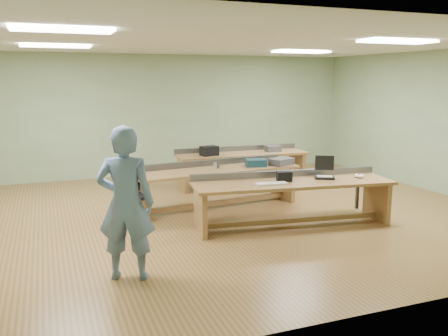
{
  "coord_description": "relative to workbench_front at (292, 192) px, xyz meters",
  "views": [
    {
      "loc": [
        -2.78,
        -7.71,
        2.38
      ],
      "look_at": [
        -0.08,
        -0.6,
        0.96
      ],
      "focal_mm": 38.0,
      "sensor_mm": 36.0,
      "label": 1
    }
  ],
  "objects": [
    {
      "name": "floor",
      "position": [
        -0.95,
        1.03,
        -0.57
      ],
      "size": [
        10.0,
        10.0,
        0.0
      ],
      "primitive_type": "plane",
      "color": "olive",
      "rests_on": "ground"
    },
    {
      "name": "person",
      "position": [
        -2.89,
        -1.18,
        0.37
      ],
      "size": [
        0.79,
        0.66,
        1.87
      ],
      "primitive_type": "imported",
      "rotation": [
        0.0,
        0.0,
        2.79
      ],
      "color": "slate",
      "rests_on": "floor"
    },
    {
      "name": "storage_box_back",
      "position": [
        -0.41,
        2.99,
        0.29
      ],
      "size": [
        0.4,
        0.32,
        0.21
      ],
      "primitive_type": "cube",
      "rotation": [
        0.0,
        0.0,
        0.2
      ],
      "color": "black",
      "rests_on": "workbench_back"
    },
    {
      "name": "workbench_back",
      "position": [
        0.41,
        3.09,
        -0.01
      ],
      "size": [
        3.0,
        0.87,
        0.86
      ],
      "rotation": [
        0.0,
        0.0,
        -0.02
      ],
      "color": "olive",
      "rests_on": "floor"
    },
    {
      "name": "ceiling",
      "position": [
        -0.95,
        1.03,
        2.43
      ],
      "size": [
        10.0,
        10.0,
        0.0
      ],
      "primitive_type": "plane",
      "color": "silver",
      "rests_on": "wall_back"
    },
    {
      "name": "parts_bin_teal",
      "position": [
        0.01,
        1.45,
        0.25
      ],
      "size": [
        0.43,
        0.36,
        0.13
      ],
      "primitive_type": "cube",
      "rotation": [
        0.0,
        0.0,
        -0.2
      ],
      "color": "#112F3A",
      "rests_on": "workbench_mid"
    },
    {
      "name": "workbench_mid",
      "position": [
        -0.79,
        1.49,
        -0.0
      ],
      "size": [
        3.23,
        1.17,
        0.86
      ],
      "rotation": [
        0.0,
        0.0,
        0.11
      ],
      "color": "olive",
      "rests_on": "floor"
    },
    {
      "name": "laptop_screen",
      "position": [
        0.66,
        0.09,
        0.43
      ],
      "size": [
        0.29,
        0.16,
        0.25
      ],
      "primitive_type": "cube",
      "rotation": [
        0.0,
        0.0,
        -0.48
      ],
      "color": "black",
      "rests_on": "laptop_base"
    },
    {
      "name": "fluor_panels",
      "position": [
        -0.95,
        1.03,
        2.4
      ],
      "size": [
        6.2,
        3.5,
        0.03
      ],
      "color": "white",
      "rests_on": "ceiling"
    },
    {
      "name": "mug",
      "position": [
        -0.76,
        1.52,
        0.23
      ],
      "size": [
        0.14,
        0.14,
        0.09
      ],
      "primitive_type": "imported",
      "rotation": [
        0.0,
        0.0,
        0.36
      ],
      "color": "#3D3D40",
      "rests_on": "workbench_mid"
    },
    {
      "name": "wall_right",
      "position": [
        4.05,
        1.03,
        0.93
      ],
      "size": [
        0.04,
        8.0,
        3.0
      ],
      "primitive_type": "cube",
      "color": "#93AE84",
      "rests_on": "floor"
    },
    {
      "name": "wall_back",
      "position": [
        -0.95,
        5.03,
        0.93
      ],
      "size": [
        10.0,
        0.04,
        3.0
      ],
      "primitive_type": "cube",
      "color": "#93AE84",
      "rests_on": "floor"
    },
    {
      "name": "parts_bin_grey",
      "position": [
        0.54,
        1.41,
        0.25
      ],
      "size": [
        0.55,
        0.46,
        0.13
      ],
      "primitive_type": "cube",
      "rotation": [
        0.0,
        0.0,
        0.42
      ],
      "color": "#3D3D40",
      "rests_on": "workbench_mid"
    },
    {
      "name": "workbench_front",
      "position": [
        0.0,
        0.0,
        0.0
      ],
      "size": [
        3.36,
        1.29,
        0.86
      ],
      "rotation": [
        0.0,
        0.0,
        -0.13
      ],
      "color": "olive",
      "rests_on": "floor"
    },
    {
      "name": "drinks_can",
      "position": [
        -0.82,
        1.46,
        0.24
      ],
      "size": [
        0.07,
        0.07,
        0.12
      ],
      "primitive_type": "cylinder",
      "rotation": [
        0.0,
        0.0,
        0.12
      ],
      "color": "silver",
      "rests_on": "workbench_mid"
    },
    {
      "name": "laptop_base",
      "position": [
        0.6,
        -0.02,
        0.2
      ],
      "size": [
        0.4,
        0.37,
        0.03
      ],
      "primitive_type": "cube",
      "rotation": [
        0.0,
        0.0,
        -0.48
      ],
      "color": "black",
      "rests_on": "workbench_front"
    },
    {
      "name": "wall_front",
      "position": [
        -0.95,
        -2.97,
        0.93
      ],
      "size": [
        10.0,
        0.04,
        3.0
      ],
      "primitive_type": "cube",
      "color": "#93AE84",
      "rests_on": "floor"
    },
    {
      "name": "camera_bag",
      "position": [
        -0.13,
        0.03,
        0.27
      ],
      "size": [
        0.27,
        0.21,
        0.16
      ],
      "primitive_type": "cube",
      "rotation": [
        0.0,
        0.0,
        -0.26
      ],
      "color": "black",
      "rests_on": "workbench_front"
    },
    {
      "name": "tray_back",
      "position": [
        1.16,
        3.02,
        0.25
      ],
      "size": [
        0.34,
        0.25,
        0.13
      ],
      "primitive_type": "cube",
      "rotation": [
        0.0,
        0.0,
        -0.01
      ],
      "color": "#3D3D40",
      "rests_on": "workbench_back"
    },
    {
      "name": "keyboard",
      "position": [
        -0.44,
        -0.13,
        0.2
      ],
      "size": [
        0.5,
        0.21,
        0.03
      ],
      "primitive_type": "cube",
      "rotation": [
        0.0,
        0.0,
        -0.1
      ],
      "color": "beige",
      "rests_on": "workbench_front"
    },
    {
      "name": "task_chair",
      "position": [
        -2.43,
        1.05,
        -0.24
      ],
      "size": [
        0.53,
        0.53,
        0.9
      ],
      "rotation": [
        0.0,
        0.0,
        0.09
      ],
      "color": "black",
      "rests_on": "floor"
    },
    {
      "name": "trackball_mouse",
      "position": [
        1.18,
        -0.17,
        0.22
      ],
      "size": [
        0.16,
        0.18,
        0.07
      ],
      "primitive_type": "ellipsoid",
      "rotation": [
        0.0,
        0.0,
        -0.11
      ],
      "color": "white",
      "rests_on": "workbench_front"
    }
  ]
}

